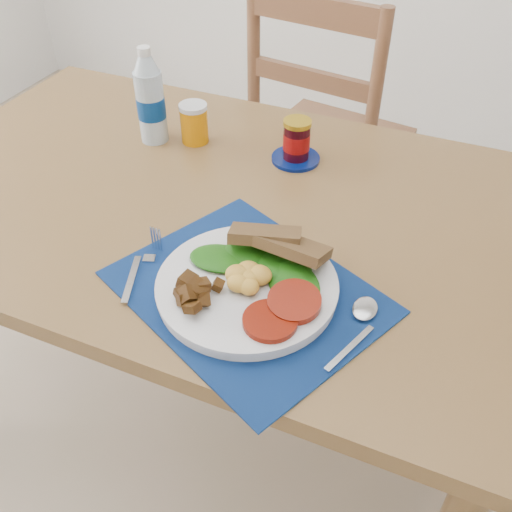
{
  "coord_description": "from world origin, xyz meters",
  "views": [
    {
      "loc": [
        0.5,
        -0.69,
        1.46
      ],
      "look_at": [
        0.21,
        -0.0,
        0.8
      ],
      "focal_mm": 40.0,
      "sensor_mm": 36.0,
      "label": 1
    }
  ],
  "objects": [
    {
      "name": "chair_far",
      "position": [
        0.05,
        0.94,
        0.61
      ],
      "size": [
        0.51,
        0.49,
        1.22
      ],
      "rotation": [
        0.0,
        0.0,
        3.0
      ],
      "color": "brown",
      "rests_on": "ground"
    },
    {
      "name": "table",
      "position": [
        0.0,
        0.2,
        0.67
      ],
      "size": [
        1.4,
        0.9,
        0.75
      ],
      "color": "brown",
      "rests_on": "ground"
    },
    {
      "name": "jam_on_saucer",
      "position": [
        0.13,
        0.41,
        0.8
      ],
      "size": [
        0.11,
        0.11,
        0.1
      ],
      "color": "#051557",
      "rests_on": "table"
    },
    {
      "name": "spoon",
      "position": [
        0.41,
        -0.03,
        0.76
      ],
      "size": [
        0.05,
        0.18,
        0.01
      ],
      "rotation": [
        0.0,
        0.0,
        -0.35
      ],
      "color": "#B2B5BA",
      "rests_on": "placemat"
    },
    {
      "name": "placemat",
      "position": [
        0.21,
        -0.04,
        0.75
      ],
      "size": [
        0.55,
        0.5,
        0.0
      ],
      "primitive_type": "cube",
      "rotation": [
        0.0,
        0.0,
        -0.43
      ],
      "color": "black",
      "rests_on": "table"
    },
    {
      "name": "juice_glass",
      "position": [
        -0.13,
        0.4,
        0.8
      ],
      "size": [
        0.07,
        0.07,
        0.09
      ],
      "primitive_type": "cylinder",
      "color": "orange",
      "rests_on": "table"
    },
    {
      "name": "breakfast_plate",
      "position": [
        0.2,
        -0.05,
        0.78
      ],
      "size": [
        0.31,
        0.31,
        0.08
      ],
      "rotation": [
        0.0,
        0.0,
        0.14
      ],
      "color": "silver",
      "rests_on": "placemat"
    },
    {
      "name": "water_bottle",
      "position": [
        -0.22,
        0.36,
        0.85
      ],
      "size": [
        0.07,
        0.07,
        0.23
      ],
      "color": "#ADBFCC",
      "rests_on": "table"
    },
    {
      "name": "fork",
      "position": [
        0.0,
        -0.06,
        0.76
      ],
      "size": [
        0.05,
        0.17,
        0.0
      ],
      "rotation": [
        0.0,
        0.0,
        0.36
      ],
      "color": "#B2B5BA",
      "rests_on": "placemat"
    },
    {
      "name": "ground",
      "position": [
        0.0,
        0.0,
        0.0
      ],
      "size": [
        4.0,
        4.0,
        0.0
      ],
      "primitive_type": "plane",
      "color": "tan",
      "rests_on": "ground"
    }
  ]
}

